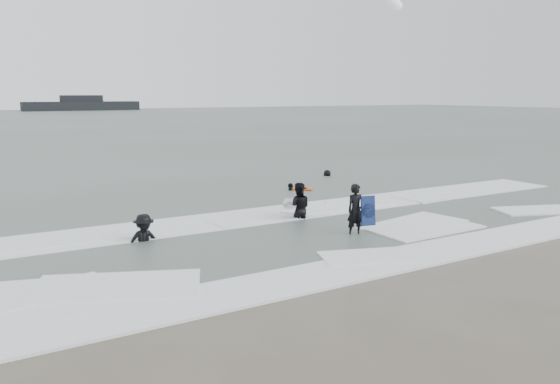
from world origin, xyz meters
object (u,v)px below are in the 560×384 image
surfer_right_near (291,191)px  surfer_right_far (327,177)px  surfer_breaker (144,243)px  surfer_wading (298,220)px  vessel_horizon (82,105)px  surfer_centre (355,236)px

surfer_right_near → surfer_right_far: size_ratio=1.01×
surfer_right_near → surfer_breaker: bearing=9.2°
surfer_breaker → surfer_right_near: surfer_breaker is taller
surfer_wading → vessel_horizon: bearing=-68.7°
surfer_wading → surfer_breaker: (-5.81, -0.37, 0.00)m
surfer_wading → vessel_horizon: 143.50m
surfer_wading → surfer_right_far: bearing=-102.0°
surfer_centre → surfer_right_far: (6.57, 11.03, 0.00)m
surfer_right_far → vessel_horizon: 134.68m
surfer_right_far → surfer_centre: bearing=40.7°
surfer_right_far → vessel_horizon: size_ratio=0.05×
surfer_right_near → vessel_horizon: vessel_horizon is taller
surfer_breaker → surfer_wading: bearing=0.3°
vessel_horizon → surfer_breaker: bearing=-99.6°
surfer_breaker → surfer_right_near: (8.61, 5.54, 0.00)m
surfer_breaker → surfer_right_near: bearing=29.5°
vessel_horizon → surfer_right_far: bearing=-94.8°
surfer_right_near → vessel_horizon: size_ratio=0.05×
surfer_centre → vessel_horizon: vessel_horizon is taller
surfer_wading → surfer_right_near: size_ratio=1.24×
surfer_centre → surfer_wading: (-0.38, 2.90, 0.00)m
surfer_breaker → surfer_centre: bearing=-25.5°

